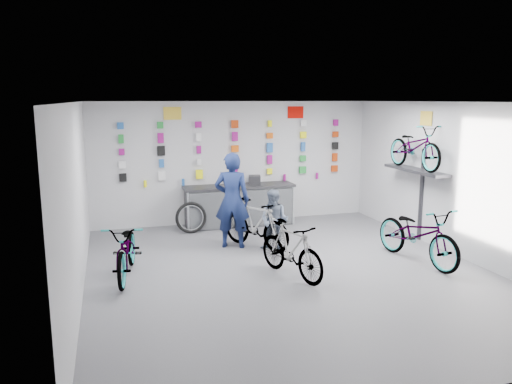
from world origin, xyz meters
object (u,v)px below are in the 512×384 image
object	(u,v)px
counter	(239,206)
bike_right	(418,234)
customer	(274,220)
bike_left	(127,249)
bike_center	(291,250)
bike_service	(256,224)
clerk	(232,200)

from	to	relation	value
counter	bike_right	bearing A→B (deg)	-55.53
bike_right	customer	xyz separation A→B (m)	(-2.35, 1.47, 0.08)
counter	bike_left	bearing A→B (deg)	-133.34
counter	bike_left	distance (m)	4.04
bike_left	bike_center	xyz separation A→B (m)	(2.71, -0.82, -0.00)
bike_center	customer	world-z (taller)	customer
bike_service	customer	world-z (taller)	customer
bike_right	customer	bearing A→B (deg)	139.06
bike_left	customer	world-z (taller)	customer
bike_left	customer	bearing A→B (deg)	23.56
bike_left	clerk	xyz separation A→B (m)	(2.17, 1.23, 0.50)
counter	customer	world-z (taller)	customer
bike_right	counter	bearing A→B (deg)	115.53
counter	clerk	world-z (taller)	clerk
clerk	customer	world-z (taller)	clerk
counter	bike_right	xyz separation A→B (m)	(2.52, -3.67, 0.06)
bike_center	clerk	distance (m)	2.17
bike_center	clerk	xyz separation A→B (m)	(-0.54, 2.05, 0.50)
counter	customer	bearing A→B (deg)	-85.77
customer	bike_service	bearing A→B (deg)	178.06
clerk	customer	size ratio (longest dim) A/B	1.58
bike_service	clerk	distance (m)	0.69
bike_center	counter	bearing A→B (deg)	70.16
bike_center	bike_right	xyz separation A→B (m)	(2.58, 0.09, 0.06)
bike_right	bike_left	bearing A→B (deg)	163.20
counter	bike_right	distance (m)	4.45
counter	bike_center	xyz separation A→B (m)	(-0.06, -3.75, 0.01)
customer	bike_center	bearing A→B (deg)	-59.18
bike_left	clerk	world-z (taller)	clerk
customer	counter	bearing A→B (deg)	133.08
clerk	bike_service	bearing A→B (deg)	175.13
bike_left	customer	size ratio (longest dim) A/B	1.51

